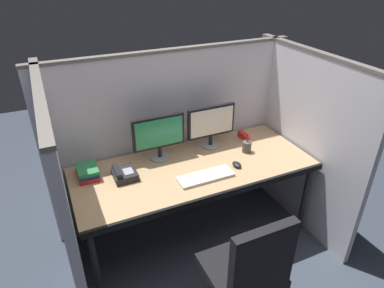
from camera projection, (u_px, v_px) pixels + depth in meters
The scene contains 14 objects.
ground_plane at pixel (209, 259), 2.82m from camera, with size 8.00×8.00×0.00m, color #383F4C.
cubicle_partition_rear at pixel (174, 137), 3.03m from camera, with size 2.21×0.06×1.57m.
cubicle_partition_left at pixel (64, 202), 2.24m from camera, with size 0.06×1.41×1.57m.
cubicle_partition_right at pixel (303, 142), 2.96m from camera, with size 0.06×1.41×1.57m.
desk at pixel (195, 172), 2.72m from camera, with size 1.90×0.80×0.74m.
office_chair at pixel (244, 287), 2.16m from camera, with size 0.52×0.52×0.97m.
monitor_left at pixel (159, 135), 2.71m from camera, with size 0.43×0.17×0.37m.
monitor_right at pixel (211, 124), 2.89m from camera, with size 0.43×0.17×0.37m.
keyboard_main at pixel (206, 177), 2.56m from camera, with size 0.43×0.15×0.02m, color silver.
computer_mouse at pixel (237, 165), 2.70m from camera, with size 0.06×0.10×0.04m.
book_stack at pixel (87, 172), 2.56m from camera, with size 0.15×0.22×0.09m.
pen_cup at pixel (247, 147), 2.88m from camera, with size 0.08×0.08×0.16m.
desk_phone at pixel (124, 174), 2.55m from camera, with size 0.17×0.19×0.09m.
red_stapler at pixel (244, 136), 3.09m from camera, with size 0.04×0.15×0.06m, color red.
Camera 1 is at (-0.96, -1.76, 2.22)m, focal length 31.80 mm.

